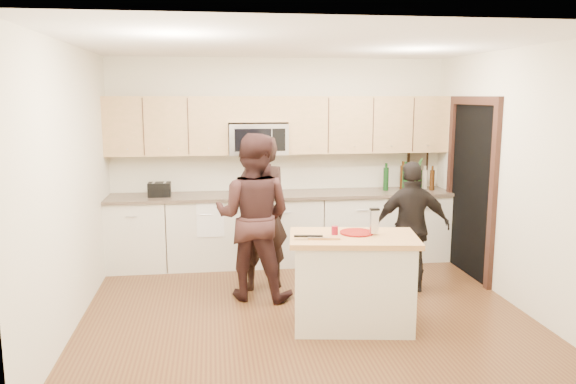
{
  "coord_description": "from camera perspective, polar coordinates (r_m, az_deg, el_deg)",
  "views": [
    {
      "loc": [
        -0.92,
        -5.52,
        2.21
      ],
      "look_at": [
        -0.11,
        0.35,
        1.19
      ],
      "focal_mm": 35.0,
      "sensor_mm": 36.0,
      "label": 1
    }
  ],
  "objects": [
    {
      "name": "floor",
      "position": [
        6.02,
        1.54,
        -11.76
      ],
      "size": [
        4.5,
        4.5,
        0.0
      ],
      "primitive_type": "plane",
      "color": "brown",
      "rests_on": "ground"
    },
    {
      "name": "room_shell",
      "position": [
        5.62,
        1.62,
        4.9
      ],
      "size": [
        4.52,
        4.02,
        2.71
      ],
      "color": "beige",
      "rests_on": "ground"
    },
    {
      "name": "back_cabinetry",
      "position": [
        7.47,
        -0.55,
        -3.66
      ],
      "size": [
        4.5,
        0.66,
        0.94
      ],
      "color": "beige",
      "rests_on": "ground"
    },
    {
      "name": "upper_cabinetry",
      "position": [
        7.43,
        -0.45,
        6.95
      ],
      "size": [
        4.5,
        0.33,
        0.75
      ],
      "color": "tan",
      "rests_on": "ground"
    },
    {
      "name": "microwave",
      "position": [
        7.37,
        -3.07,
        5.42
      ],
      "size": [
        0.76,
        0.41,
        0.4
      ],
      "color": "silver",
      "rests_on": "ground"
    },
    {
      "name": "doorway",
      "position": [
        7.23,
        18.1,
        0.93
      ],
      "size": [
        0.06,
        1.25,
        2.2
      ],
      "color": "black",
      "rests_on": "ground"
    },
    {
      "name": "framed_picture",
      "position": [
        8.09,
        13.03,
        2.93
      ],
      "size": [
        0.3,
        0.03,
        0.38
      ],
      "color": "black",
      "rests_on": "ground"
    },
    {
      "name": "dish_towel",
      "position": [
        7.16,
        -7.92,
        -1.65
      ],
      "size": [
        0.34,
        0.6,
        0.48
      ],
      "color": "white",
      "rests_on": "ground"
    },
    {
      "name": "island",
      "position": [
        5.48,
        6.58,
        -8.96
      ],
      "size": [
        1.29,
        0.87,
        0.9
      ],
      "rotation": [
        0.0,
        0.0,
        -0.15
      ],
      "color": "beige",
      "rests_on": "ground"
    },
    {
      "name": "red_plate",
      "position": [
        5.44,
        6.98,
        -4.11
      ],
      "size": [
        0.32,
        0.32,
        0.02
      ],
      "primitive_type": "cylinder",
      "color": "maroon",
      "rests_on": "island"
    },
    {
      "name": "box_grater",
      "position": [
        5.38,
        8.77,
        -2.88
      ],
      "size": [
        0.09,
        0.06,
        0.24
      ],
      "color": "silver",
      "rests_on": "red_plate"
    },
    {
      "name": "drink_glass",
      "position": [
        5.29,
        4.76,
        -4.01
      ],
      "size": [
        0.06,
        0.06,
        0.1
      ],
      "primitive_type": "cylinder",
      "color": "maroon",
      "rests_on": "island"
    },
    {
      "name": "cutting_board",
      "position": [
        5.25,
        3.67,
        -4.57
      ],
      "size": [
        0.31,
        0.21,
        0.02
      ],
      "primitive_type": "cube",
      "rotation": [
        0.0,
        0.0,
        -0.15
      ],
      "color": "#B97C4D",
      "rests_on": "island"
    },
    {
      "name": "tongs",
      "position": [
        5.19,
        2.08,
        -4.5
      ],
      "size": [
        0.27,
        0.07,
        0.02
      ],
      "primitive_type": "cube",
      "rotation": [
        0.0,
        0.0,
        -0.15
      ],
      "color": "black",
      "rests_on": "cutting_board"
    },
    {
      "name": "knife",
      "position": [
        5.17,
        3.12,
        -4.63
      ],
      "size": [
        0.2,
        0.05,
        0.01
      ],
      "primitive_type": "cube",
      "rotation": [
        0.0,
        0.0,
        -0.15
      ],
      "color": "silver",
      "rests_on": "cutting_board"
    },
    {
      "name": "toaster",
      "position": [
        7.32,
        -12.92,
        0.25
      ],
      "size": [
        0.28,
        0.21,
        0.18
      ],
      "color": "black",
      "rests_on": "back_cabinetry"
    },
    {
      "name": "bottle_cluster",
      "position": [
        7.8,
        12.37,
        1.51
      ],
      "size": [
        0.7,
        0.26,
        0.4
      ],
      "color": "#113312",
      "rests_on": "back_cabinetry"
    },
    {
      "name": "orchid",
      "position": [
        7.81,
        12.84,
        1.83
      ],
      "size": [
        0.31,
        0.3,
        0.44
      ],
      "primitive_type": "imported",
      "rotation": [
        0.0,
        0.0,
        0.68
      ],
      "color": "#37752F",
      "rests_on": "back_cabinetry"
    },
    {
      "name": "woman_left",
      "position": [
        6.4,
        -2.75,
        -2.12
      ],
      "size": [
        0.74,
        0.58,
        1.78
      ],
      "primitive_type": "imported",
      "rotation": [
        0.0,
        0.0,
        3.41
      ],
      "color": "black",
      "rests_on": "ground"
    },
    {
      "name": "woman_center",
      "position": [
        6.11,
        -3.54,
        -2.53
      ],
      "size": [
        1.06,
        0.95,
        1.81
      ],
      "primitive_type": "imported",
      "rotation": [
        0.0,
        0.0,
        2.79
      ],
      "color": "black",
      "rests_on": "ground"
    },
    {
      "name": "woman_right",
      "position": [
        6.49,
        12.46,
        -3.5
      ],
      "size": [
        0.9,
        0.43,
        1.49
      ],
      "primitive_type": "imported",
      "rotation": [
        0.0,
        0.0,
        3.06
      ],
      "color": "black",
      "rests_on": "ground"
    }
  ]
}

